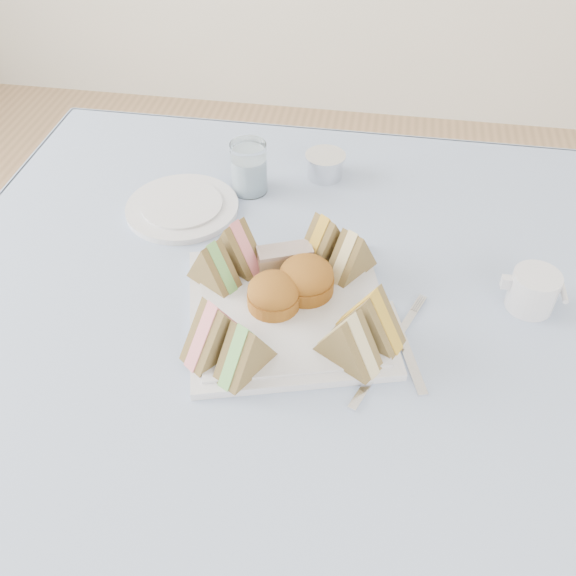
% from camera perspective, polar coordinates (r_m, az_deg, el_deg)
% --- Properties ---
extents(floor, '(4.00, 4.00, 0.00)m').
position_cam_1_polar(floor, '(1.54, -1.31, -21.65)').
color(floor, '#9E7751').
rests_on(floor, ground).
extents(table, '(0.90, 0.90, 0.74)m').
position_cam_1_polar(table, '(1.21, -1.60, -14.26)').
color(table, brown).
rests_on(table, floor).
extents(tablecloth, '(1.02, 1.02, 0.01)m').
position_cam_1_polar(tablecloth, '(0.92, -2.04, -1.73)').
color(tablecloth, '#99AED5').
rests_on(tablecloth, table).
extents(serving_plate, '(0.34, 0.34, 0.01)m').
position_cam_1_polar(serving_plate, '(0.90, 0.00, -2.03)').
color(serving_plate, silver).
rests_on(serving_plate, tablecloth).
extents(sandwich_fl_a, '(0.09, 0.10, 0.08)m').
position_cam_1_polar(sandwich_fl_a, '(0.82, -6.47, -3.50)').
color(sandwich_fl_a, olive).
rests_on(sandwich_fl_a, serving_plate).
extents(sandwich_fl_b, '(0.08, 0.09, 0.08)m').
position_cam_1_polar(sandwich_fl_b, '(0.80, -3.89, -5.30)').
color(sandwich_fl_b, olive).
rests_on(sandwich_fl_b, serving_plate).
extents(sandwich_fr_a, '(0.10, 0.08, 0.08)m').
position_cam_1_polar(sandwich_fr_a, '(0.84, 7.35, -2.38)').
color(sandwich_fr_a, olive).
rests_on(sandwich_fr_a, serving_plate).
extents(sandwich_fr_b, '(0.10, 0.08, 0.08)m').
position_cam_1_polar(sandwich_fr_b, '(0.81, 5.45, -4.42)').
color(sandwich_fr_b, olive).
rests_on(sandwich_fr_b, serving_plate).
extents(sandwich_bl_a, '(0.09, 0.08, 0.07)m').
position_cam_1_polar(sandwich_bl_a, '(0.92, -6.70, 2.23)').
color(sandwich_bl_a, olive).
rests_on(sandwich_bl_a, serving_plate).
extents(sandwich_bl_b, '(0.10, 0.08, 0.08)m').
position_cam_1_polar(sandwich_bl_b, '(0.94, -4.68, 3.93)').
color(sandwich_bl_b, olive).
rests_on(sandwich_bl_b, serving_plate).
extents(sandwich_br_a, '(0.08, 0.09, 0.07)m').
position_cam_1_polar(sandwich_br_a, '(0.93, 5.67, 3.18)').
color(sandwich_br_a, olive).
rests_on(sandwich_br_a, serving_plate).
extents(sandwich_br_b, '(0.09, 0.09, 0.08)m').
position_cam_1_polar(sandwich_br_b, '(0.95, 3.25, 4.47)').
color(sandwich_br_b, olive).
rests_on(sandwich_br_b, serving_plate).
extents(scone_left, '(0.10, 0.10, 0.05)m').
position_cam_1_polar(scone_left, '(0.88, -1.30, -0.50)').
color(scone_left, '#A35B23').
rests_on(scone_left, serving_plate).
extents(scone_right, '(0.11, 0.11, 0.05)m').
position_cam_1_polar(scone_right, '(0.90, 1.64, 0.88)').
color(scone_right, '#A35B23').
rests_on(scone_right, serving_plate).
extents(pastry_slice, '(0.09, 0.06, 0.04)m').
position_cam_1_polar(pastry_slice, '(0.95, -0.28, 2.62)').
color(pastry_slice, tan).
rests_on(pastry_slice, serving_plate).
extents(side_plate, '(0.21, 0.21, 0.01)m').
position_cam_1_polar(side_plate, '(1.10, -9.38, 7.06)').
color(side_plate, silver).
rests_on(side_plate, tablecloth).
extents(water_glass, '(0.08, 0.08, 0.09)m').
position_cam_1_polar(water_glass, '(1.12, -3.49, 10.63)').
color(water_glass, white).
rests_on(water_glass, tablecloth).
extents(tea_strainer, '(0.09, 0.09, 0.04)m').
position_cam_1_polar(tea_strainer, '(1.17, 3.31, 10.72)').
color(tea_strainer, silver).
rests_on(tea_strainer, tablecloth).
extents(knife, '(0.06, 0.16, 0.00)m').
position_cam_1_polar(knife, '(0.88, 10.31, -5.05)').
color(knife, silver).
rests_on(knife, tablecloth).
extents(fork, '(0.08, 0.19, 0.00)m').
position_cam_1_polar(fork, '(0.86, 8.60, -6.09)').
color(fork, silver).
rests_on(fork, tablecloth).
extents(creamer_jug, '(0.07, 0.07, 0.06)m').
position_cam_1_polar(creamer_jug, '(0.96, 20.95, -0.24)').
color(creamer_jug, silver).
rests_on(creamer_jug, tablecloth).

